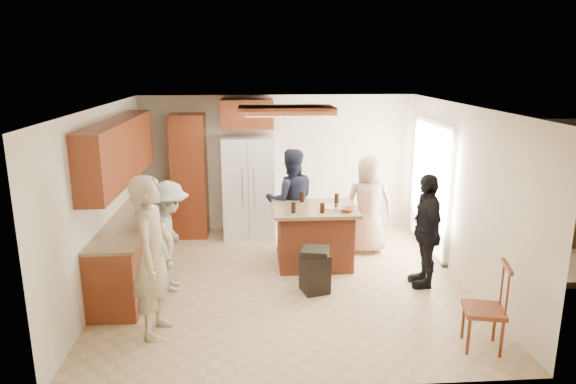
{
  "coord_description": "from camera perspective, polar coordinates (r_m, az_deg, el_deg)",
  "views": [
    {
      "loc": [
        -0.46,
        -6.82,
        3.07
      ],
      "look_at": [
        0.06,
        0.73,
        1.15
      ],
      "focal_mm": 32.0,
      "sensor_mm": 36.0,
      "label": 1
    }
  ],
  "objects": [
    {
      "name": "island_items",
      "position": [
        7.73,
        4.63,
        -1.57
      ],
      "size": [
        0.95,
        0.72,
        0.15
      ],
      "color": "silver",
      "rests_on": "kitchen_island"
    },
    {
      "name": "left_cabinetry",
      "position": [
        7.74,
        -17.13,
        -2.28
      ],
      "size": [
        0.64,
        3.0,
        2.3
      ],
      "color": "maroon",
      "rests_on": "ground"
    },
    {
      "name": "person_front_left",
      "position": [
        6.02,
        -14.73,
        -6.99
      ],
      "size": [
        0.59,
        0.75,
        1.88
      ],
      "primitive_type": "imported",
      "rotation": [
        0.0,
        0.0,
        1.43
      ],
      "color": "tan",
      "rests_on": "ground"
    },
    {
      "name": "person_side_right",
      "position": [
        7.39,
        15.09,
        -4.14
      ],
      "size": [
        0.51,
        0.96,
        1.61
      ],
      "primitive_type": "imported",
      "rotation": [
        0.0,
        0.0,
        -1.6
      ],
      "color": "black",
      "rests_on": "ground"
    },
    {
      "name": "spindle_chair",
      "position": [
        6.12,
        21.12,
        -12.13
      ],
      "size": [
        0.51,
        0.51,
        0.99
      ],
      "color": "maroon",
      "rests_on": "ground"
    },
    {
      "name": "person_behind_left",
      "position": [
        8.42,
        0.33,
        -0.98
      ],
      "size": [
        0.88,
        0.58,
        1.72
      ],
      "primitive_type": "imported",
      "rotation": [
        0.0,
        0.0,
        3.22
      ],
      "color": "black",
      "rests_on": "ground"
    },
    {
      "name": "kitchen_island",
      "position": [
        7.94,
        2.94,
        -4.86
      ],
      "size": [
        1.28,
        1.03,
        0.93
      ],
      "color": "#9A4327",
      "rests_on": "ground"
    },
    {
      "name": "room_shell",
      "position": [
        9.99,
        25.1,
        0.13
      ],
      "size": [
        8.0,
        5.2,
        5.0
      ],
      "color": "tan",
      "rests_on": "ground"
    },
    {
      "name": "trash_bin",
      "position": [
        7.09,
        3.02,
        -8.63
      ],
      "size": [
        0.43,
        0.43,
        0.63
      ],
      "color": "black",
      "rests_on": "ground"
    },
    {
      "name": "person_counter",
      "position": [
        7.2,
        -13.04,
        -4.84
      ],
      "size": [
        0.49,
        1.0,
        1.53
      ],
      "primitive_type": "imported",
      "rotation": [
        0.0,
        0.0,
        1.61
      ],
      "color": "#999A92",
      "rests_on": "ground"
    },
    {
      "name": "back_wall_units",
      "position": [
        9.22,
        -9.33,
        3.49
      ],
      "size": [
        1.8,
        0.6,
        2.45
      ],
      "color": "maroon",
      "rests_on": "ground"
    },
    {
      "name": "person_behind_right",
      "position": [
        8.49,
        8.94,
        -1.37
      ],
      "size": [
        0.81,
        0.55,
        1.62
      ],
      "primitive_type": "imported",
      "rotation": [
        0.0,
        0.0,
        3.1
      ],
      "color": "tan",
      "rests_on": "ground"
    },
    {
      "name": "refrigerator",
      "position": [
        9.2,
        -4.4,
        0.56
      ],
      "size": [
        0.9,
        0.76,
        1.8
      ],
      "color": "white",
      "rests_on": "ground"
    }
  ]
}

